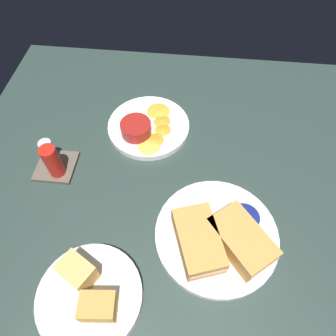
{
  "coord_description": "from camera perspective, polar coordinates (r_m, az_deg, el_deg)",
  "views": [
    {
      "loc": [
        -30.4,
        -0.46,
        60.09
      ],
      "look_at": [
        8.44,
        3.72,
        3.0
      ],
      "focal_mm": 32.46,
      "sensor_mm": 36.0,
      "label": 1
    }
  ],
  "objects": [
    {
      "name": "condiment_caddy",
      "position": [
        0.75,
        -21.11,
        1.31
      ],
      "size": [
        9.0,
        9.0,
        9.5
      ],
      "color": "brown",
      "rests_on": "ground_plane"
    },
    {
      "name": "sandwich_half_far",
      "position": [
        0.62,
        13.16,
        -12.99
      ],
      "size": [
        14.88,
        14.09,
        4.8
      ],
      "color": "#C68C42",
      "rests_on": "plate_sandwich_main"
    },
    {
      "name": "spoon_by_gravy_ramekin",
      "position": [
        0.77,
        -6.35,
        6.43
      ],
      "size": [
        8.98,
        6.8,
        0.8
      ],
      "color": "silver",
      "rests_on": "plate_chips_companion"
    },
    {
      "name": "plate_chips_companion",
      "position": [
        0.8,
        -3.97,
        7.81
      ],
      "size": [
        21.13,
        21.13,
        1.6
      ],
      "primitive_type": "cylinder",
      "color": "white",
      "rests_on": "ground_plane"
    },
    {
      "name": "spoon_by_dark_ramekin",
      "position": [
        0.64,
        8.73,
        -10.15
      ],
      "size": [
        2.58,
        9.96,
        0.8
      ],
      "color": "silver",
      "rests_on": "plate_sandwich_main"
    },
    {
      "name": "sandwich_half_near",
      "position": [
        0.6,
        5.25,
        -13.38
      ],
      "size": [
        14.81,
        11.42,
        4.8
      ],
      "color": "#C68C42",
      "rests_on": "plate_sandwich_main"
    },
    {
      "name": "bread_basket_rear",
      "position": [
        0.61,
        -14.9,
        -22.05
      ],
      "size": [
        18.97,
        18.97,
        8.08
      ],
      "color": "silver",
      "rests_on": "ground_plane"
    },
    {
      "name": "plate_sandwich_main",
      "position": [
        0.65,
        8.64,
        -12.27
      ],
      "size": [
        25.23,
        25.23,
        1.6
      ],
      "primitive_type": "cylinder",
      "color": "white",
      "rests_on": "ground_plane"
    },
    {
      "name": "ramekin_light_gravy",
      "position": [
        0.77,
        -6.4,
        7.51
      ],
      "size": [
        7.68,
        7.68,
        3.38
      ],
      "color": "maroon",
      "rests_on": "plate_chips_companion"
    },
    {
      "name": "plantain_chip_scatter",
      "position": [
        0.78,
        -2.83,
        7.62
      ],
      "size": [
        18.95,
        10.37,
        0.6
      ],
      "color": "gold",
      "rests_on": "plate_chips_companion"
    },
    {
      "name": "ramekin_dark_sauce",
      "position": [
        0.64,
        13.49,
        -9.44
      ],
      "size": [
        6.14,
        6.14,
        3.35
      ],
      "color": "navy",
      "rests_on": "plate_sandwich_main"
    },
    {
      "name": "ground_plane",
      "position": [
        0.69,
        2.36,
        -8.2
      ],
      "size": [
        110.0,
        110.0,
        3.0
      ],
      "primitive_type": "cube",
      "color": "#283833"
    }
  ]
}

